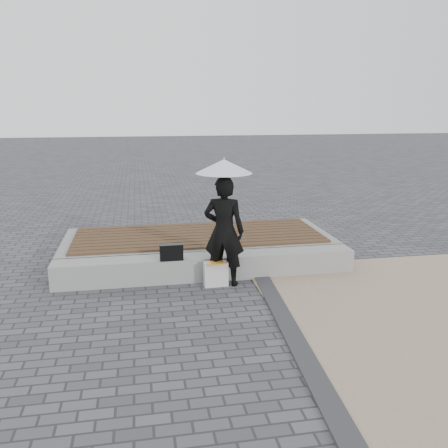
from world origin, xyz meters
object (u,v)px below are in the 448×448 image
at_px(woman, 224,231).
at_px(parasol, 224,166).
at_px(seating_ledge, 208,266).
at_px(handbag, 171,252).
at_px(canvas_tote, 216,274).

height_order(woman, parasol, parasol).
relative_size(seating_ledge, handbag, 13.44).
bearing_deg(woman, seating_ledge, -36.19).
distance_m(woman, handbag, 0.91).
bearing_deg(parasol, canvas_tote, -158.58).
bearing_deg(canvas_tote, woman, 19.55).
distance_m(handbag, canvas_tote, 0.79).
bearing_deg(canvas_tote, parasol, 19.55).
distance_m(seating_ledge, canvas_tote, 0.39).
bearing_deg(canvas_tote, seating_ledge, 98.90).
xyz_separation_m(seating_ledge, woman, (0.22, -0.33, 0.68)).
xyz_separation_m(seating_ledge, handbag, (-0.61, -0.17, 0.33)).
xyz_separation_m(parasol, canvas_tote, (-0.14, -0.06, -1.71)).
bearing_deg(seating_ledge, canvas_tote, -79.23).
bearing_deg(parasol, handbag, 168.56).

